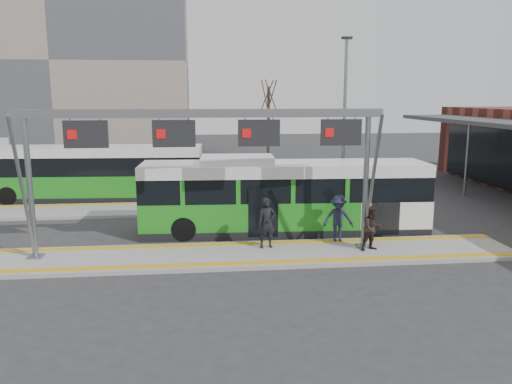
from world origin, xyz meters
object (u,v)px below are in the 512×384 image
hero_bus (283,197)px  passenger_c (338,219)px  gantry (207,139)px  passenger_b (372,228)px  passenger_a (267,223)px

hero_bus → passenger_c: bearing=-47.6°
gantry → passenger_b: gantry is taller
passenger_c → passenger_a: bearing=-166.5°
gantry → passenger_c: gantry is taller
passenger_a → passenger_c: 2.93m
passenger_b → hero_bus: bearing=111.8°
passenger_a → passenger_b: size_ratio=1.15×
passenger_a → passenger_c: bearing=-3.1°
hero_bus → passenger_b: size_ratio=7.33×
gantry → passenger_a: gantry is taller
gantry → passenger_c: 6.07m
hero_bus → passenger_b: (2.78, -3.42, -0.54)m
hero_bus → passenger_c: size_ratio=6.57×
hero_bus → passenger_b: bearing=-48.4°
gantry → passenger_b: size_ratio=7.81×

